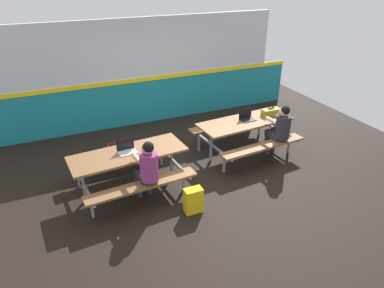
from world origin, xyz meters
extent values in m
cube|color=black|center=(0.00, 0.00, -0.01)|extent=(10.00, 10.00, 0.02)
cube|color=teal|center=(0.00, 2.70, 0.55)|extent=(8.00, 0.12, 1.10)
cube|color=yellow|center=(0.00, 2.63, 1.15)|extent=(8.00, 0.03, 0.10)
cube|color=silver|center=(0.00, 2.70, 1.90)|extent=(6.72, 0.12, 1.40)
cube|color=brown|center=(-1.31, -0.13, 0.72)|extent=(2.08, 0.91, 0.04)
cube|color=brown|center=(-1.26, -0.76, 0.43)|extent=(1.94, 0.43, 0.04)
cube|color=brown|center=(-1.36, 0.50, 0.43)|extent=(1.94, 0.43, 0.04)
cube|color=gray|center=(-2.14, -0.19, 0.35)|extent=(0.04, 0.04, 0.70)
cube|color=gray|center=(-2.14, -0.19, 0.39)|extent=(0.16, 1.55, 0.04)
cube|color=gray|center=(-2.10, -0.70, 0.21)|extent=(0.04, 0.04, 0.41)
cube|color=gray|center=(-2.18, 0.31, 0.21)|extent=(0.04, 0.04, 0.41)
cube|color=gray|center=(-0.48, -0.06, 0.35)|extent=(0.04, 0.04, 0.70)
cube|color=gray|center=(-0.48, -0.06, 0.39)|extent=(0.16, 1.55, 0.04)
cube|color=gray|center=(-0.44, -0.57, 0.21)|extent=(0.04, 0.04, 0.41)
cube|color=gray|center=(-0.52, 0.44, 0.21)|extent=(0.04, 0.04, 0.41)
cube|color=brown|center=(1.31, 0.24, 0.72)|extent=(2.08, 0.91, 0.04)
cube|color=brown|center=(1.36, -0.39, 0.43)|extent=(1.94, 0.43, 0.04)
cube|color=brown|center=(1.26, 0.87, 0.43)|extent=(1.94, 0.43, 0.04)
cube|color=gray|center=(0.48, 0.17, 0.35)|extent=(0.04, 0.04, 0.70)
cube|color=gray|center=(0.48, 0.17, 0.39)|extent=(0.16, 1.55, 0.04)
cube|color=gray|center=(0.52, -0.33, 0.21)|extent=(0.04, 0.04, 0.41)
cube|color=gray|center=(0.44, 0.68, 0.21)|extent=(0.04, 0.04, 0.41)
cube|color=gray|center=(2.14, 0.31, 0.35)|extent=(0.04, 0.04, 0.70)
cube|color=gray|center=(2.14, 0.31, 0.39)|extent=(0.16, 1.55, 0.04)
cube|color=gray|center=(2.18, -0.20, 0.21)|extent=(0.04, 0.04, 0.41)
cube|color=gray|center=(2.10, 0.81, 0.21)|extent=(0.04, 0.04, 0.41)
cylinder|color=#2D2D38|center=(-1.23, -0.44, 0.23)|extent=(0.11, 0.11, 0.45)
cylinder|color=#2D2D38|center=(-1.05, -0.42, 0.23)|extent=(0.11, 0.11, 0.45)
cube|color=#2D2D38|center=(-1.13, -0.58, 0.51)|extent=(0.33, 0.40, 0.12)
cylinder|color=#8C3372|center=(-1.12, -0.75, 0.75)|extent=(0.30, 0.30, 0.48)
cylinder|color=tan|center=(-1.27, -0.56, 0.85)|extent=(0.10, 0.31, 0.08)
cylinder|color=tan|center=(-0.99, -0.54, 0.85)|extent=(0.10, 0.31, 0.08)
sphere|color=tan|center=(-1.12, -0.73, 1.08)|extent=(0.20, 0.20, 0.20)
sphere|color=black|center=(-1.12, -0.76, 1.11)|extent=(0.18, 0.18, 0.18)
cylinder|color=#2D2D38|center=(1.71, -0.04, 0.23)|extent=(0.11, 0.11, 0.45)
cylinder|color=#2D2D38|center=(1.89, -0.03, 0.23)|extent=(0.11, 0.11, 0.45)
cube|color=#2D2D38|center=(1.81, -0.18, 0.51)|extent=(0.33, 0.40, 0.12)
cylinder|color=#26262B|center=(1.83, -0.36, 0.75)|extent=(0.30, 0.30, 0.48)
cylinder|color=beige|center=(1.67, -0.17, 0.85)|extent=(0.10, 0.31, 0.08)
cylinder|color=beige|center=(1.95, -0.14, 0.85)|extent=(0.10, 0.31, 0.08)
sphere|color=beige|center=(1.82, -0.34, 1.08)|extent=(0.20, 0.20, 0.20)
sphere|color=black|center=(1.83, -0.37, 1.11)|extent=(0.18, 0.18, 0.18)
cube|color=silver|center=(-1.31, -0.13, 0.75)|extent=(0.34, 0.24, 0.01)
cube|color=black|center=(-1.32, -0.02, 0.86)|extent=(0.32, 0.03, 0.21)
cube|color=black|center=(1.37, 0.25, 0.75)|extent=(0.34, 0.24, 0.01)
cube|color=black|center=(1.37, 0.35, 0.86)|extent=(0.32, 0.03, 0.21)
cube|color=olive|center=(1.98, 0.29, 0.81)|extent=(0.40, 0.18, 0.14)
cube|color=black|center=(1.98, 0.29, 0.91)|extent=(0.16, 0.02, 0.02)
cube|color=yellow|center=(-0.54, -1.22, 0.22)|extent=(0.30, 0.18, 0.44)
cube|color=yellow|center=(-0.54, -1.11, 0.15)|extent=(0.21, 0.04, 0.19)
cube|color=maroon|center=(-1.39, 0.90, 0.18)|extent=(0.34, 0.14, 0.36)
torus|color=maroon|center=(-1.39, 0.90, 0.42)|extent=(0.21, 0.21, 0.02)
camera|label=1|loc=(-2.45, -5.50, 3.70)|focal=32.77mm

